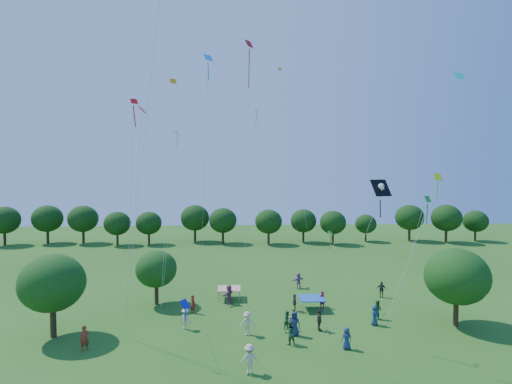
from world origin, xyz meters
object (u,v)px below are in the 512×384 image
Objects in this scene: tent_blue at (312,298)px; tent_red_stripe at (229,289)px; near_tree_west at (52,283)px; red_high_kite at (248,92)px; near_tree_north at (156,269)px; pirate_kite at (380,189)px; near_tree_east at (457,276)px.

tent_red_stripe is at bearing 155.56° from tent_blue.
near_tree_west reaches higher than tent_blue.
near_tree_north is at bearing 145.64° from red_high_kite.
tent_blue is 19.00m from red_high_kite.
tent_blue is at bearing 105.85° from pirate_kite.
pirate_kite reaches higher than tent_red_stripe.
near_tree_north is 0.81× the size of near_tree_east.
near_tree_north is 7.31m from tent_red_stripe.
near_tree_west is 2.86× the size of tent_blue.
near_tree_west is 15.89m from tent_red_stripe.
near_tree_east is at bearing -22.89° from tent_red_stripe.
red_high_kite reaches higher than near_tree_east.
near_tree_east is 12.18m from tent_blue.
pirate_kite is 0.49× the size of red_high_kite.
pirate_kite reaches higher than tent_blue.
near_tree_north is 18.48m from red_high_kite.
red_high_kite is at bearing -148.33° from tent_blue.
near_tree_west is 2.86× the size of tent_red_stripe.
pirate_kite is at bearing -74.15° from tent_blue.
tent_red_stripe and tent_blue have the same top height.
pirate_kite is at bearing -34.41° from near_tree_north.
pirate_kite reaches higher than near_tree_north.
near_tree_east is 12.12m from pirate_kite.
red_high_kite is (-8.55, 5.87, 7.45)m from pirate_kite.
tent_red_stripe is at bearing 10.26° from near_tree_north.
tent_red_stripe is at bearing 128.39° from pirate_kite.
tent_blue is 0.21× the size of pirate_kite.
near_tree_west is 9.61m from near_tree_north.
near_tree_east is at bearing -2.63° from red_high_kite.
pirate_kite is (23.31, -4.44, 7.16)m from near_tree_west.
near_tree_north is at bearing 145.59° from pirate_kite.
red_high_kite is at bearing -34.36° from near_tree_north.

